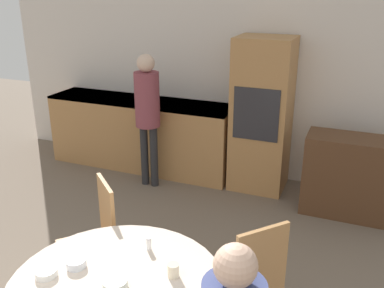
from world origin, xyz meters
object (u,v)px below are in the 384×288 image
(cup, at_px, (173,270))
(bowl_far, at_px, (76,263))
(oven_unit, at_px, (262,115))
(chair_far_left, at_px, (97,235))
(person_standing, at_px, (147,106))
(sideboard, at_px, (355,177))
(bowl_centre, at_px, (115,284))
(bowl_near, at_px, (46,273))
(chair_far_right, at_px, (252,279))

(cup, height_order, bowl_far, cup)
(oven_unit, xyz_separation_m, bowl_far, (-0.40, -3.05, -0.13))
(oven_unit, xyz_separation_m, chair_far_left, (-0.70, -2.43, -0.37))
(chair_far_left, relative_size, cup, 11.49)
(person_standing, bearing_deg, chair_far_left, -73.80)
(sideboard, height_order, bowl_centre, sideboard)
(bowl_near, bearing_deg, chair_far_right, 33.46)
(sideboard, xyz_separation_m, chair_far_left, (-1.81, -2.12, 0.10))
(chair_far_left, bearing_deg, chair_far_right, 39.32)
(chair_far_left, xyz_separation_m, person_standing, (-0.56, 1.93, 0.48))
(bowl_near, distance_m, bowl_far, 0.18)
(oven_unit, xyz_separation_m, person_standing, (-1.26, -0.49, 0.11))
(bowl_centre, bearing_deg, cup, 39.06)
(cup, distance_m, bowl_far, 0.60)
(bowl_centre, distance_m, bowl_far, 0.33)
(chair_far_left, distance_m, chair_far_right, 1.26)
(cup, bearing_deg, bowl_centre, -140.94)
(sideboard, relative_size, bowl_near, 8.05)
(bowl_centre, bearing_deg, bowl_far, 166.89)
(sideboard, bearing_deg, chair_far_left, -130.51)
(bowl_far, bearing_deg, cup, 13.35)
(chair_far_right, relative_size, bowl_near, 7.47)
(person_standing, height_order, bowl_far, person_standing)
(cup, bearing_deg, person_standing, 120.78)
(oven_unit, bearing_deg, sideboard, -15.62)
(chair_far_right, bearing_deg, chair_far_left, -51.57)
(cup, relative_size, bowl_centre, 0.59)
(chair_far_right, xyz_separation_m, bowl_near, (-1.07, -0.71, 0.24))
(sideboard, distance_m, chair_far_right, 2.24)
(person_standing, xyz_separation_m, bowl_near, (0.74, -2.70, -0.24))
(sideboard, xyz_separation_m, person_standing, (-2.37, -0.18, 0.58))
(bowl_near, bearing_deg, person_standing, 105.43)
(oven_unit, height_order, chair_far_left, oven_unit)
(bowl_centre, relative_size, bowl_far, 1.18)
(oven_unit, bearing_deg, chair_far_right, -77.35)
(bowl_near, relative_size, bowl_far, 1.08)
(chair_far_left, distance_m, person_standing, 2.07)
(sideboard, height_order, chair_far_left, chair_far_left)
(chair_far_left, bearing_deg, bowl_far, -22.94)
(sideboard, relative_size, cup, 12.39)
(person_standing, bearing_deg, oven_unit, 21.39)
(oven_unit, xyz_separation_m, cup, (0.18, -2.91, -0.11))
(sideboard, height_order, person_standing, person_standing)
(sideboard, xyz_separation_m, bowl_near, (-1.62, -2.88, 0.34))
(sideboard, distance_m, bowl_near, 3.32)
(person_standing, distance_m, bowl_centre, 2.89)
(chair_far_right, relative_size, person_standing, 0.60)
(chair_far_left, bearing_deg, bowl_near, -34.63)
(oven_unit, distance_m, sideboard, 1.25)
(bowl_centre, bearing_deg, person_standing, 114.09)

